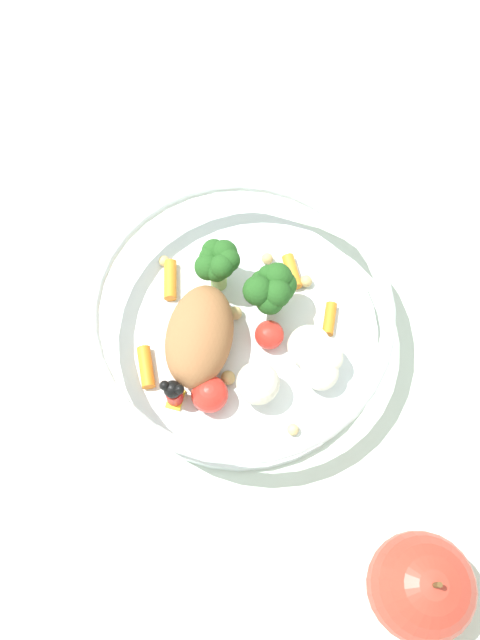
# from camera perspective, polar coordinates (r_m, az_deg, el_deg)

# --- Properties ---
(ground_plane) EXTENTS (2.40, 2.40, 0.00)m
(ground_plane) POSITION_cam_1_polar(r_m,az_deg,el_deg) (0.59, 2.13, -1.55)
(ground_plane) COLOR silver
(food_container) EXTENTS (0.25, 0.25, 0.07)m
(food_container) POSITION_cam_1_polar(r_m,az_deg,el_deg) (0.56, 0.24, -0.49)
(food_container) COLOR white
(food_container) RESTS_ON ground_plane
(loose_apple) EXTENTS (0.08, 0.08, 0.09)m
(loose_apple) POSITION_cam_1_polar(r_m,az_deg,el_deg) (0.53, 14.84, -20.72)
(loose_apple) COLOR #BC3828
(loose_apple) RESTS_ON ground_plane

